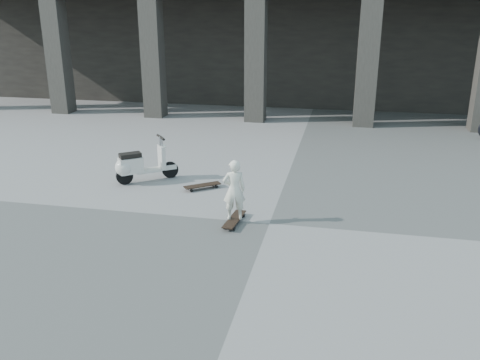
% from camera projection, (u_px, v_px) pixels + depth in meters
% --- Properties ---
extents(ground, '(90.00, 90.00, 0.00)m').
position_uv_depth(ground, '(269.00, 224.00, 9.09)').
color(ground, '#51514F').
rests_on(ground, ground).
extents(colonnade, '(28.00, 8.82, 6.00)m').
position_uv_depth(colonnade, '(321.00, 23.00, 20.86)').
color(colonnade, black).
rests_on(colonnade, ground).
extents(longboard, '(0.28, 0.87, 0.09)m').
position_uv_depth(longboard, '(234.00, 220.00, 9.09)').
color(longboard, black).
rests_on(longboard, ground).
extents(skateboard_spare, '(0.75, 0.64, 0.09)m').
position_uv_depth(skateboard_spare, '(202.00, 186.00, 10.79)').
color(skateboard_spare, black).
rests_on(skateboard_spare, ground).
extents(child, '(0.46, 0.37, 1.10)m').
position_uv_depth(child, '(234.00, 190.00, 8.90)').
color(child, silver).
rests_on(child, longboard).
extents(scooter, '(1.19, 0.98, 0.99)m').
position_uv_depth(scooter, '(136.00, 165.00, 11.10)').
color(scooter, black).
rests_on(scooter, ground).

